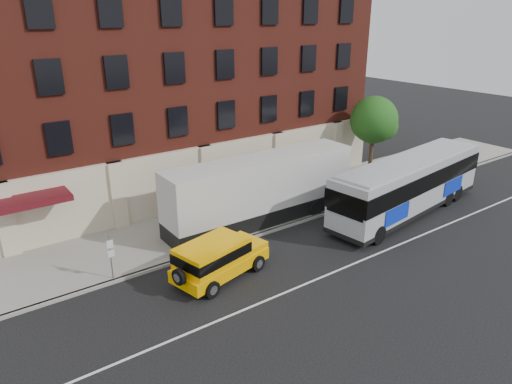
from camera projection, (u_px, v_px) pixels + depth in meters
ground at (329, 281)px, 22.77m from camera, size 120.00×120.00×0.00m
sidewalk at (229, 218)px, 29.56m from camera, size 60.00×6.00×0.15m
kerb at (257, 235)px, 27.29m from camera, size 60.00×0.25×0.15m
lane_line at (322, 277)px, 23.14m from camera, size 60.00×0.12×0.01m
building at (166, 83)px, 32.86m from camera, size 30.00×12.10×15.00m
sign_pole at (111, 255)px, 22.28m from camera, size 0.30×0.20×2.50m
street_tree at (374, 122)px, 35.74m from camera, size 3.60×3.60×6.20m
city_bus at (409, 183)px, 29.86m from camera, size 13.66×4.51×3.67m
yellow_suv at (217, 257)px, 22.67m from camera, size 5.38×3.14×2.00m
shipping_container at (261, 191)px, 28.48m from camera, size 12.48×2.75×4.15m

